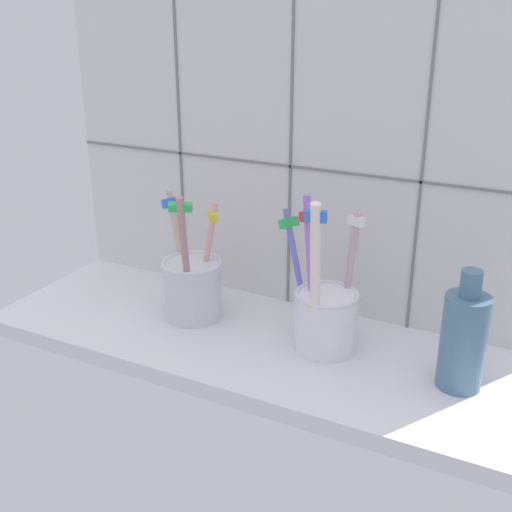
% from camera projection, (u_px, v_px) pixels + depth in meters
% --- Properties ---
extents(counter_slab, '(0.64, 0.22, 0.02)m').
position_uv_depth(counter_slab, '(249.00, 344.00, 0.76)').
color(counter_slab, silver).
rests_on(counter_slab, ground).
extents(tile_wall_back, '(0.64, 0.02, 0.45)m').
position_uv_depth(tile_wall_back, '(294.00, 146.00, 0.78)').
color(tile_wall_back, silver).
rests_on(tile_wall_back, ground).
extents(toothbrush_cup_left, '(0.09, 0.10, 0.18)m').
position_uv_depth(toothbrush_cup_left, '(192.00, 285.00, 0.79)').
color(toothbrush_cup_left, silver).
rests_on(toothbrush_cup_left, counter_slab).
extents(toothbrush_cup_right, '(0.11, 0.10, 0.19)m').
position_uv_depth(toothbrush_cup_right, '(325.00, 313.00, 0.72)').
color(toothbrush_cup_right, white).
rests_on(toothbrush_cup_right, counter_slab).
extents(ceramic_vase, '(0.05, 0.05, 0.13)m').
position_uv_depth(ceramic_vase, '(463.00, 339.00, 0.64)').
color(ceramic_vase, slate).
rests_on(ceramic_vase, counter_slab).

